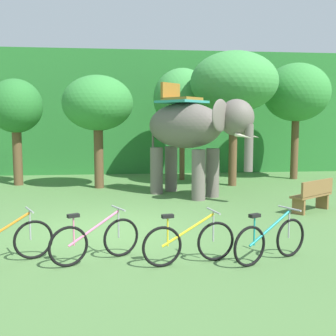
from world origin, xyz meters
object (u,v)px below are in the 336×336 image
at_px(tree_far_right, 296,93).
at_px(tree_center_left, 234,83).
at_px(tree_right, 182,99).
at_px(bike_orange, 4,242).
at_px(elephant, 192,130).
at_px(bike_pink, 96,240).
at_px(wooden_bench, 313,195).
at_px(bike_yellow, 189,242).
at_px(bike_teal, 271,240).
at_px(tree_left, 98,104).
at_px(tree_center_right, 16,107).

bearing_deg(tree_far_right, tree_center_left, -153.57).
relative_size(tree_right, bike_orange, 3.02).
xyz_separation_m(tree_right, tree_center_left, (1.72, -1.87, 0.52)).
bearing_deg(elephant, tree_far_right, 36.12).
distance_m(bike_pink, wooden_bench, 6.68).
xyz_separation_m(bike_orange, bike_pink, (1.57, -0.04, 0.00)).
height_order(tree_center_left, bike_yellow, tree_center_left).
xyz_separation_m(elephant, bike_pink, (-2.77, -6.20, -1.82)).
bearing_deg(tree_right, wooden_bench, -68.47).
relative_size(bike_teal, wooden_bench, 1.06).
bearing_deg(bike_pink, bike_teal, -6.40).
bearing_deg(tree_left, tree_center_left, 0.28).
distance_m(tree_far_right, bike_pink, 13.16).
relative_size(tree_center_left, bike_teal, 3.28).
bearing_deg(tree_far_right, bike_orange, -133.77).
distance_m(tree_left, bike_teal, 9.76).
bearing_deg(wooden_bench, tree_right, 111.53).
height_order(tree_center_left, wooden_bench, tree_center_left).
relative_size(elephant, bike_orange, 2.42).
height_order(tree_far_right, bike_orange, tree_far_right).
bearing_deg(elephant, bike_teal, -87.40).
xyz_separation_m(tree_center_right, bike_orange, (2.02, -9.39, -2.64)).
distance_m(tree_center_right, bike_yellow, 11.36).
height_order(bike_pink, bike_teal, same).
xyz_separation_m(tree_center_left, elephant, (-1.98, -2.18, -1.75)).
height_order(tree_center_right, elephant, tree_center_right).
bearing_deg(tree_left, bike_orange, -98.10).
xyz_separation_m(tree_far_right, bike_orange, (-9.50, -9.92, -3.31)).
relative_size(tree_right, bike_teal, 3.02).
distance_m(elephant, wooden_bench, 4.35).
bearing_deg(bike_orange, tree_left, 81.90).
distance_m(tree_left, bike_pink, 8.80).
xyz_separation_m(tree_center_left, bike_orange, (-6.32, -8.34, -3.57)).
distance_m(elephant, bike_yellow, 6.85).
xyz_separation_m(elephant, bike_teal, (0.30, -6.54, -1.82)).
distance_m(tree_far_right, wooden_bench, 7.57).
xyz_separation_m(tree_center_left, wooden_bench, (0.95, -4.89, -3.48)).
bearing_deg(tree_right, tree_left, -151.04).
xyz_separation_m(bike_orange, bike_yellow, (3.20, -0.35, 0.00)).
height_order(tree_left, bike_pink, tree_left).
relative_size(bike_pink, wooden_bench, 1.05).
relative_size(tree_right, tree_center_left, 0.92).
height_order(tree_left, elephant, tree_left).
height_order(bike_orange, bike_yellow, same).
distance_m(tree_far_right, bike_yellow, 12.50).
bearing_deg(bike_pink, wooden_bench, 31.46).
relative_size(tree_center_right, bike_teal, 2.64).
xyz_separation_m(tree_center_left, bike_yellow, (-3.13, -8.69, -3.57)).
bearing_deg(bike_teal, bike_yellow, 178.62).
bearing_deg(bike_teal, tree_center_right, 124.27).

